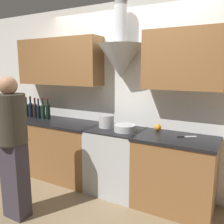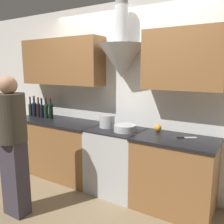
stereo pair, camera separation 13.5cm
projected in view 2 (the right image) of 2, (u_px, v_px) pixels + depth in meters
ground_plane at (102, 202)px, 3.06m from camera, size 12.00×12.00×0.00m
wall_back at (120, 84)px, 3.36m from camera, size 8.40×0.59×2.60m
counter_left at (58, 147)px, 3.83m from camera, size 1.49×0.62×0.89m
counter_right at (174, 174)px, 2.85m from camera, size 0.96×0.62×0.89m
stove_range at (116, 160)px, 3.28m from camera, size 0.70×0.60×0.89m
wine_bottle_0 at (31, 108)px, 4.09m from camera, size 0.07×0.07×0.33m
wine_bottle_1 at (34, 108)px, 4.04m from camera, size 0.08×0.08×0.35m
wine_bottle_2 at (39, 109)px, 3.98m from camera, size 0.07×0.07×0.33m
wine_bottle_3 at (42, 110)px, 3.93m from camera, size 0.07×0.07×0.32m
wine_bottle_4 at (46, 110)px, 3.88m from camera, size 0.07×0.07×0.35m
wine_bottle_5 at (51, 110)px, 3.84m from camera, size 0.07×0.07×0.34m
stock_pot at (107, 121)px, 3.28m from camera, size 0.21×0.21×0.17m
mixing_bowl at (125, 128)px, 3.07m from camera, size 0.29×0.29×0.09m
orange_fruit at (158, 128)px, 3.08m from camera, size 0.09×0.09×0.09m
chefs_knife at (187, 138)px, 2.79m from camera, size 0.21×0.15×0.01m
person_foreground_left at (12, 141)px, 2.67m from camera, size 0.33×0.33×1.62m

